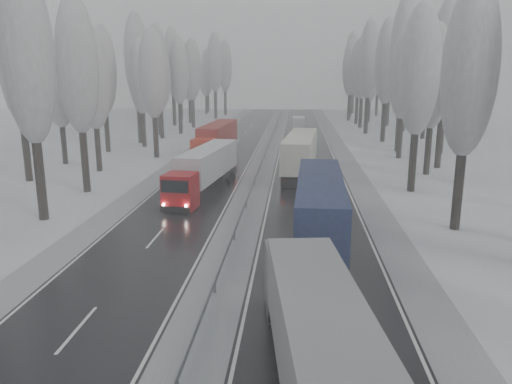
# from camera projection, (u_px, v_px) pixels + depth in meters

# --- Properties ---
(ground) EXTENTS (260.00, 260.00, 0.00)m
(ground) POSITION_uv_depth(u_px,v_px,m) (200.00, 334.00, 20.78)
(ground) COLOR white
(ground) RESTS_ON ground
(carriageway_right) EXTENTS (7.50, 200.00, 0.03)m
(carriageway_right) POSITION_uv_depth(u_px,v_px,m) (309.00, 182.00, 49.45)
(carriageway_right) COLOR black
(carriageway_right) RESTS_ON ground
(carriageway_left) EXTENTS (7.50, 200.00, 0.03)m
(carriageway_left) POSITION_uv_depth(u_px,v_px,m) (204.00, 181.00, 50.26)
(carriageway_left) COLOR black
(carriageway_left) RESTS_ON ground
(median_slush) EXTENTS (3.00, 200.00, 0.04)m
(median_slush) POSITION_uv_depth(u_px,v_px,m) (256.00, 181.00, 49.85)
(median_slush) COLOR #AAADB2
(median_slush) RESTS_ON ground
(shoulder_right) EXTENTS (2.40, 200.00, 0.04)m
(shoulder_right) POSITION_uv_depth(u_px,v_px,m) (359.00, 183.00, 49.07)
(shoulder_right) COLOR #AAADB2
(shoulder_right) RESTS_ON ground
(shoulder_left) EXTENTS (2.40, 200.00, 0.04)m
(shoulder_left) POSITION_uv_depth(u_px,v_px,m) (156.00, 180.00, 50.64)
(shoulder_left) COLOR #AAADB2
(shoulder_left) RESTS_ON ground
(median_guardrail) EXTENTS (0.12, 200.00, 0.76)m
(median_guardrail) POSITION_uv_depth(u_px,v_px,m) (256.00, 176.00, 49.71)
(median_guardrail) COLOR slate
(median_guardrail) RESTS_ON ground
(tree_16) EXTENTS (3.60, 3.60, 16.53)m
(tree_16) POSITION_uv_depth(u_px,v_px,m) (470.00, 72.00, 32.32)
(tree_16) COLOR black
(tree_16) RESTS_ON ground
(tree_18) EXTENTS (3.60, 3.60, 16.58)m
(tree_18) POSITION_uv_depth(u_px,v_px,m) (419.00, 72.00, 43.37)
(tree_18) COLOR black
(tree_18) RESTS_ON ground
(tree_19) EXTENTS (3.60, 3.60, 14.57)m
(tree_19) POSITION_uv_depth(u_px,v_px,m) (468.00, 86.00, 47.12)
(tree_19) COLOR black
(tree_19) RESTS_ON ground
(tree_20) EXTENTS (3.60, 3.60, 15.71)m
(tree_20) POSITION_uv_depth(u_px,v_px,m) (434.00, 77.00, 51.12)
(tree_20) COLOR black
(tree_20) RESTS_ON ground
(tree_21) EXTENTS (3.60, 3.60, 18.62)m
(tree_21) POSITION_uv_depth(u_px,v_px,m) (446.00, 60.00, 54.39)
(tree_21) COLOR black
(tree_21) RESTS_ON ground
(tree_22) EXTENTS (3.60, 3.60, 15.86)m
(tree_22) POSITION_uv_depth(u_px,v_px,m) (404.00, 76.00, 61.28)
(tree_22) COLOR black
(tree_22) RESTS_ON ground
(tree_23) EXTENTS (3.60, 3.60, 13.55)m
(tree_23) POSITION_uv_depth(u_px,v_px,m) (446.00, 87.00, 65.02)
(tree_23) COLOR black
(tree_23) RESTS_ON ground
(tree_24) EXTENTS (3.60, 3.60, 20.49)m
(tree_24) POSITION_uv_depth(u_px,v_px,m) (404.00, 52.00, 65.78)
(tree_24) COLOR black
(tree_24) RESTS_ON ground
(tree_25) EXTENTS (3.60, 3.60, 19.44)m
(tree_25) POSITION_uv_depth(u_px,v_px,m) (448.00, 58.00, 69.28)
(tree_25) COLOR black
(tree_25) RESTS_ON ground
(tree_26) EXTENTS (3.60, 3.60, 18.78)m
(tree_26) POSITION_uv_depth(u_px,v_px,m) (387.00, 62.00, 75.99)
(tree_26) COLOR black
(tree_26) RESTS_ON ground
(tree_27) EXTENTS (3.60, 3.60, 17.62)m
(tree_27) POSITION_uv_depth(u_px,v_px,m) (428.00, 68.00, 79.49)
(tree_27) COLOR black
(tree_27) RESTS_ON ground
(tree_28) EXTENTS (3.60, 3.60, 19.62)m
(tree_28) POSITION_uv_depth(u_px,v_px,m) (369.00, 60.00, 86.31)
(tree_28) COLOR black
(tree_28) RESTS_ON ground
(tree_29) EXTENTS (3.60, 3.60, 18.11)m
(tree_29) POSITION_uv_depth(u_px,v_px,m) (407.00, 66.00, 89.85)
(tree_29) COLOR black
(tree_29) RESTS_ON ground
(tree_30) EXTENTS (3.60, 3.60, 17.86)m
(tree_30) POSITION_uv_depth(u_px,v_px,m) (363.00, 68.00, 96.01)
(tree_30) COLOR black
(tree_30) RESTS_ON ground
(tree_31) EXTENTS (3.60, 3.60, 18.58)m
(tree_31) POSITION_uv_depth(u_px,v_px,m) (390.00, 65.00, 99.32)
(tree_31) COLOR black
(tree_31) RESTS_ON ground
(tree_32) EXTENTS (3.60, 3.60, 17.33)m
(tree_32) POSITION_uv_depth(u_px,v_px,m) (358.00, 70.00, 103.36)
(tree_32) COLOR black
(tree_32) RESTS_ON ground
(tree_33) EXTENTS (3.60, 3.60, 14.33)m
(tree_33) POSITION_uv_depth(u_px,v_px,m) (370.00, 79.00, 107.44)
(tree_33) COLOR black
(tree_33) RESTS_ON ground
(tree_34) EXTENTS (3.60, 3.60, 17.63)m
(tree_34) POSITION_uv_depth(u_px,v_px,m) (350.00, 69.00, 110.27)
(tree_34) COLOR black
(tree_34) RESTS_ON ground
(tree_35) EXTENTS (3.60, 3.60, 18.25)m
(tree_35) POSITION_uv_depth(u_px,v_px,m) (390.00, 67.00, 113.35)
(tree_35) COLOR black
(tree_35) RESTS_ON ground
(tree_36) EXTENTS (3.60, 3.60, 20.23)m
(tree_36) POSITION_uv_depth(u_px,v_px,m) (352.00, 62.00, 119.33)
(tree_36) COLOR black
(tree_36) RESTS_ON ground
(tree_37) EXTENTS (3.60, 3.60, 16.37)m
(tree_37) POSITION_uv_depth(u_px,v_px,m) (378.00, 73.00, 123.24)
(tree_37) COLOR black
(tree_37) RESTS_ON ground
(tree_38) EXTENTS (3.60, 3.60, 17.97)m
(tree_38) POSITION_uv_depth(u_px,v_px,m) (354.00, 69.00, 129.77)
(tree_38) COLOR black
(tree_38) RESTS_ON ground
(tree_39) EXTENTS (3.60, 3.60, 16.19)m
(tree_39) POSITION_uv_depth(u_px,v_px,m) (363.00, 73.00, 133.70)
(tree_39) COLOR black
(tree_39) RESTS_ON ground
(tree_56) EXTENTS (3.60, 3.60, 18.12)m
(tree_56) POSITION_uv_depth(u_px,v_px,m) (28.00, 57.00, 34.40)
(tree_56) COLOR black
(tree_56) RESTS_ON ground
(tree_58) EXTENTS (3.60, 3.60, 17.21)m
(tree_58) POSITION_uv_depth(u_px,v_px,m) (77.00, 67.00, 43.16)
(tree_58) COLOR black
(tree_58) RESTS_ON ground
(tree_59) EXTENTS (3.60, 3.60, 18.41)m
(tree_59) POSITION_uv_depth(u_px,v_px,m) (16.00, 59.00, 47.44)
(tree_59) COLOR black
(tree_59) RESTS_ON ground
(tree_60) EXTENTS (3.60, 3.60, 14.84)m
(tree_60) POSITION_uv_depth(u_px,v_px,m) (93.00, 82.00, 53.05)
(tree_60) COLOR black
(tree_60) RESTS_ON ground
(tree_61) EXTENTS (3.60, 3.60, 13.95)m
(tree_61) POSITION_uv_depth(u_px,v_px,m) (59.00, 87.00, 57.50)
(tree_61) COLOR black
(tree_61) RESTS_ON ground
(tree_62) EXTENTS (3.60, 3.60, 16.04)m
(tree_62) POSITION_uv_depth(u_px,v_px,m) (153.00, 75.00, 61.81)
(tree_62) COLOR black
(tree_62) RESTS_ON ground
(tree_63) EXTENTS (3.60, 3.60, 16.88)m
(tree_63) POSITION_uv_depth(u_px,v_px,m) (103.00, 70.00, 66.17)
(tree_63) COLOR black
(tree_63) RESTS_ON ground
(tree_64) EXTENTS (3.60, 3.60, 15.42)m
(tree_64) POSITION_uv_depth(u_px,v_px,m) (141.00, 77.00, 70.95)
(tree_64) COLOR black
(tree_64) RESTS_ON ground
(tree_65) EXTENTS (3.60, 3.60, 19.48)m
(tree_65) POSITION_uv_depth(u_px,v_px,m) (136.00, 59.00, 74.36)
(tree_65) COLOR black
(tree_65) RESTS_ON ground
(tree_66) EXTENTS (3.60, 3.60, 15.23)m
(tree_66) POSITION_uv_depth(u_px,v_px,m) (160.00, 77.00, 80.31)
(tree_66) COLOR black
(tree_66) RESTS_ON ground
(tree_67) EXTENTS (3.60, 3.60, 17.09)m
(tree_67) POSITION_uv_depth(u_px,v_px,m) (158.00, 70.00, 84.01)
(tree_67) COLOR black
(tree_67) RESTS_ON ground
(tree_68) EXTENTS (3.60, 3.60, 16.65)m
(tree_68) POSITION_uv_depth(u_px,v_px,m) (179.00, 72.00, 86.53)
(tree_68) COLOR black
(tree_68) RESTS_ON ground
(tree_69) EXTENTS (3.60, 3.60, 19.35)m
(tree_69) POSITION_uv_depth(u_px,v_px,m) (157.00, 62.00, 90.38)
(tree_69) COLOR black
(tree_69) RESTS_ON ground
(tree_70) EXTENTS (3.60, 3.60, 17.09)m
(tree_70) POSITION_uv_depth(u_px,v_px,m) (192.00, 70.00, 96.21)
(tree_70) COLOR black
(tree_70) RESTS_ON ground
(tree_71) EXTENTS (3.60, 3.60, 19.61)m
(tree_71) POSITION_uv_depth(u_px,v_px,m) (172.00, 62.00, 100.08)
(tree_71) COLOR black
(tree_71) RESTS_ON ground
(tree_72) EXTENTS (3.60, 3.60, 15.11)m
(tree_72) POSITION_uv_depth(u_px,v_px,m) (189.00, 77.00, 105.77)
(tree_72) COLOR black
(tree_72) RESTS_ON ground
(tree_73) EXTENTS (3.60, 3.60, 17.22)m
(tree_73) POSITION_uv_depth(u_px,v_px,m) (180.00, 70.00, 109.55)
(tree_73) COLOR black
(tree_73) RESTS_ON ground
(tree_74) EXTENTS (3.60, 3.60, 19.68)m
(tree_74) POSITION_uv_depth(u_px,v_px,m) (215.00, 63.00, 115.25)
(tree_74) COLOR black
(tree_74) RESTS_ON ground
(tree_75) EXTENTS (3.60, 3.60, 18.60)m
(tree_75) POSITION_uv_depth(u_px,v_px,m) (180.00, 67.00, 119.99)
(tree_75) COLOR black
(tree_75) RESTS_ON ground
(tree_76) EXTENTS (3.60, 3.60, 18.55)m
(tree_76) POSITION_uv_depth(u_px,v_px,m) (225.00, 67.00, 124.44)
(tree_76) COLOR black
(tree_76) RESTS_ON ground
(tree_77) EXTENTS (3.60, 3.60, 14.32)m
(tree_77) POSITION_uv_depth(u_px,v_px,m) (206.00, 78.00, 129.38)
(tree_77) COLOR black
(tree_77) RESTS_ON ground
(tree_78) EXTENTS (3.60, 3.60, 19.55)m
(tree_78) POSITION_uv_depth(u_px,v_px,m) (215.00, 65.00, 130.95)
(tree_78) COLOR black
(tree_78) RESTS_ON ground
(tree_79) EXTENTS (3.60, 3.60, 17.07)m
(tree_79) POSITION_uv_depth(u_px,v_px,m) (207.00, 71.00, 135.41)
(tree_79) COLOR black
(tree_79) RESTS_ON ground
(truck_grey_tarp) EXTENTS (4.38, 15.98, 4.06)m
(truck_grey_tarp) POSITION_uv_depth(u_px,v_px,m) (319.00, 345.00, 15.54)
(truck_grey_tarp) COLOR #434347
(truck_grey_tarp) RESTS_ON ground
(truck_blue_box) EXTENTS (3.22, 17.18, 4.39)m
(truck_blue_box) POSITION_uv_depth(u_px,v_px,m) (320.00, 203.00, 31.69)
(truck_blue_box) COLOR navy
(truck_blue_box) RESTS_ON ground
(truck_cream_box) EXTENTS (4.10, 17.14, 4.36)m
(truck_cream_box) POSITION_uv_depth(u_px,v_px,m) (301.00, 151.00, 52.62)
(truck_cream_box) COLOR #AFAE9B
(truck_cream_box) RESTS_ON ground
(box_truck_distant) EXTENTS (2.40, 7.01, 2.59)m
(box_truck_distant) POSITION_uv_depth(u_px,v_px,m) (298.00, 124.00, 93.07)
(box_truck_distant) COLOR silver
(box_truck_distant) RESTS_ON ground
(truck_red_white) EXTENTS (4.12, 15.26, 3.88)m
(truck_red_white) POSITION_uv_depth(u_px,v_px,m) (205.00, 167.00, 45.25)
(truck_red_white) COLOR #A0080D
(truck_red_white) RESTS_ON ground
(truck_red_red) EXTENTS (3.58, 16.46, 4.19)m
(truck_red_red) POSITION_uv_depth(u_px,v_px,m) (216.00, 138.00, 63.83)
(truck_red_red) COLOR red
(truck_red_red) RESTS_ON ground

